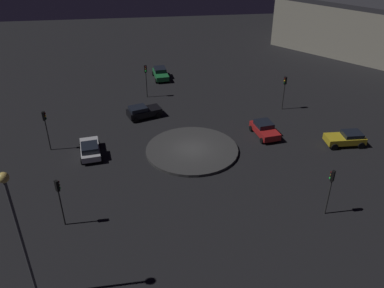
# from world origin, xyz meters

# --- Properties ---
(ground_plane) EXTENTS (116.32, 116.32, 0.00)m
(ground_plane) POSITION_xyz_m (0.00, 0.00, 0.00)
(ground_plane) COLOR black
(roundabout_island) EXTENTS (9.27, 9.27, 0.29)m
(roundabout_island) POSITION_xyz_m (0.00, 0.00, 0.14)
(roundabout_island) COLOR #383838
(roundabout_island) RESTS_ON ground_plane
(car_silver) EXTENTS (4.29, 2.52, 1.43)m
(car_silver) POSITION_xyz_m (-0.49, -10.03, 0.73)
(car_silver) COLOR silver
(car_silver) RESTS_ON ground_plane
(car_red) EXTENTS (4.14, 2.62, 1.46)m
(car_red) POSITION_xyz_m (-2.24, 8.11, 0.75)
(car_red) COLOR red
(car_red) RESTS_ON ground_plane
(car_black) EXTENTS (3.02, 4.22, 1.48)m
(car_black) POSITION_xyz_m (-8.18, -4.67, 0.77)
(car_black) COLOR black
(car_black) RESTS_ON ground_plane
(car_green) EXTENTS (4.37, 2.36, 1.48)m
(car_green) POSITION_xyz_m (-20.38, -1.91, 0.76)
(car_green) COLOR #1E7238
(car_green) RESTS_ON ground_plane
(car_yellow) EXTENTS (2.15, 3.96, 1.42)m
(car_yellow) POSITION_xyz_m (0.76, 15.82, 0.77)
(car_yellow) COLOR gold
(car_yellow) RESTS_ON ground_plane
(traffic_light_south) EXTENTS (0.33, 0.37, 4.27)m
(traffic_light_south) POSITION_xyz_m (-2.10, -14.12, 3.04)
(traffic_light_south) COLOR #2D2D2D
(traffic_light_south) RESTS_ON ground_plane
(traffic_light_northeast) EXTENTS (0.39, 0.38, 4.10)m
(traffic_light_northeast) POSITION_xyz_m (10.79, 9.31, 2.92)
(traffic_light_northeast) COLOR #2D2D2D
(traffic_light_northeast) RESTS_ON ground_plane
(traffic_light_northwest) EXTENTS (0.37, 0.40, 4.16)m
(traffic_light_northwest) POSITION_xyz_m (-8.26, 12.07, 2.96)
(traffic_light_northwest) COLOR #2D2D2D
(traffic_light_northwest) RESTS_ON ground_plane
(traffic_light_southeast) EXTENTS (0.38, 0.39, 4.14)m
(traffic_light_southeast) POSITION_xyz_m (9.45, -11.09, 2.95)
(traffic_light_southeast) COLOR #2D2D2D
(traffic_light_southeast) RESTS_ON ground_plane
(traffic_light_west) EXTENTS (0.39, 0.35, 4.28)m
(traffic_light_west) POSITION_xyz_m (-13.98, -4.04, 3.04)
(traffic_light_west) COLOR #2D2D2D
(traffic_light_west) RESTS_ON ground_plane
(streetlamp_southeast) EXTENTS (0.59, 0.59, 9.39)m
(streetlamp_southeast) POSITION_xyz_m (15.99, -11.88, 6.41)
(streetlamp_southeast) COLOR #4C4C51
(streetlamp_southeast) RESTS_ON ground_plane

